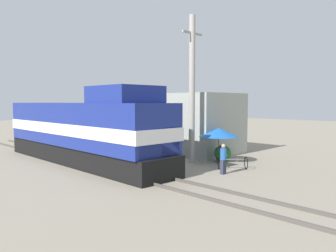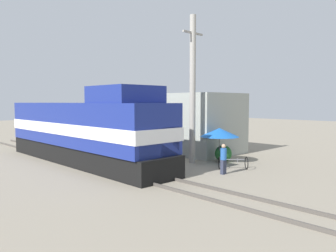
{
  "view_description": "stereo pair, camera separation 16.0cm",
  "coord_description": "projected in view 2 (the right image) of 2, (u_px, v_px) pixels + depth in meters",
  "views": [
    {
      "loc": [
        -10.9,
        -14.02,
        3.94
      ],
      "look_at": [
        1.2,
        -1.81,
        2.67
      ],
      "focal_mm": 35.0,
      "sensor_mm": 36.0,
      "label": 1
    },
    {
      "loc": [
        -10.79,
        -14.13,
        3.94
      ],
      "look_at": [
        1.2,
        -1.81,
        2.67
      ],
      "focal_mm": 35.0,
      "sensor_mm": 36.0,
      "label": 2
    }
  ],
  "objects": [
    {
      "name": "vendor_umbrella",
      "position": [
        219.0,
        132.0,
        21.03
      ],
      "size": [
        2.52,
        2.52,
        2.27
      ],
      "color": "#4C4C4C",
      "rests_on": "ground_plane"
    },
    {
      "name": "rail_far",
      "position": [
        139.0,
        171.0,
        18.38
      ],
      "size": [
        0.08,
        40.92,
        0.15
      ],
      "primitive_type": "cube",
      "color": "#4C4742",
      "rests_on": "ground_plane"
    },
    {
      "name": "bicycle",
      "position": [
        233.0,
        163.0,
        19.1
      ],
      "size": [
        1.69,
        1.67,
        0.75
      ],
      "rotation": [
        0.0,
        0.0,
        0.81
      ],
      "color": "black",
      "rests_on": "ground_plane"
    },
    {
      "name": "rail_near",
      "position": [
        118.0,
        175.0,
        17.39
      ],
      "size": [
        0.08,
        40.92,
        0.15
      ],
      "primitive_type": "cube",
      "color": "#4C4742",
      "rests_on": "ground_plane"
    },
    {
      "name": "billboard_sign",
      "position": [
        141.0,
        123.0,
        25.07
      ],
      "size": [
        2.16,
        0.12,
        3.11
      ],
      "color": "#595959",
      "rests_on": "ground_plane"
    },
    {
      "name": "person_bystander",
      "position": [
        223.0,
        158.0,
        17.8
      ],
      "size": [
        0.34,
        0.34,
        1.66
      ],
      "color": "#2D3347",
      "rests_on": "ground_plane"
    },
    {
      "name": "locomotive",
      "position": [
        85.0,
        131.0,
        20.99
      ],
      "size": [
        3.21,
        15.58,
        4.8
      ],
      "color": "black",
      "rests_on": "ground_plane"
    },
    {
      "name": "utility_pole",
      "position": [
        193.0,
        89.0,
        21.01
      ],
      "size": [
        1.8,
        0.39,
        9.44
      ],
      "color": "#9E998E",
      "rests_on": "ground_plane"
    },
    {
      "name": "shrub_cluster",
      "position": [
        223.0,
        154.0,
        21.49
      ],
      "size": [
        1.11,
        1.11,
        1.11
      ],
      "primitive_type": "sphere",
      "color": "#236028",
      "rests_on": "ground_plane"
    },
    {
      "name": "ground_plane",
      "position": [
        129.0,
        174.0,
        17.89
      ],
      "size": [
        120.0,
        120.0,
        0.0
      ],
      "primitive_type": "plane",
      "color": "gray"
    },
    {
      "name": "building_block_distant",
      "position": [
        200.0,
        123.0,
        25.36
      ],
      "size": [
        5.08,
        5.56,
        4.59
      ],
      "primitive_type": "cube",
      "color": "#999E93",
      "rests_on": "ground_plane"
    }
  ]
}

